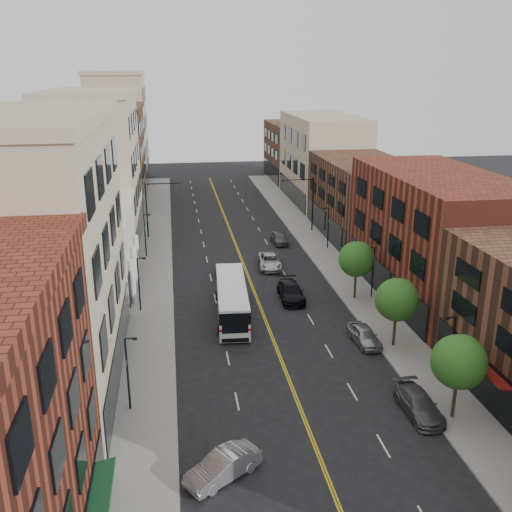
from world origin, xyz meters
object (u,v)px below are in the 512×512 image
car_angle_b (223,466)px  car_lane_behind (224,271)px  car_parked_far (364,335)px  car_lane_b (270,261)px  city_bus (232,298)px  car_lane_a (291,292)px  car_parked_mid (419,404)px  car_lane_c (279,238)px

car_angle_b → car_lane_behind: size_ratio=1.03×
car_parked_far → car_lane_b: car_lane_b is taller
car_lane_b → city_bus: bearing=-109.3°
car_lane_behind → car_lane_a: 9.01m
car_parked_mid → car_lane_c: car_lane_c is taller
city_bus → car_parked_mid: (10.22, -17.05, -1.04)m
car_angle_b → car_parked_mid: car_angle_b is taller
car_lane_a → car_lane_b: bearing=94.1°
car_angle_b → car_lane_c: size_ratio=1.05×
city_bus → car_parked_mid: city_bus is taller
car_lane_a → car_parked_mid: bearing=-76.5°
car_angle_b → car_parked_mid: 13.64m
car_angle_b → car_lane_a: (8.79, 24.12, 0.05)m
car_lane_c → car_angle_b: bearing=-108.4°
car_lane_a → car_lane_b: size_ratio=1.01×
car_lane_behind → car_lane_b: size_ratio=0.81×
city_bus → car_lane_behind: 9.92m
car_lane_a → car_lane_b: 9.39m
city_bus → car_lane_behind: size_ratio=2.70×
car_lane_a → car_lane_b: car_lane_a is taller
city_bus → car_lane_b: (5.61, 12.32, -0.99)m
car_angle_b → car_parked_far: car_angle_b is taller
car_parked_mid → car_lane_a: bearing=100.8°
city_bus → car_lane_c: size_ratio=2.75×
city_bus → car_angle_b: (-2.78, -21.18, -1.00)m
car_parked_far → car_angle_b: bearing=-136.4°
car_parked_far → car_lane_a: 10.72m
car_parked_mid → car_lane_behind: bearing=109.2°
car_lane_behind → car_lane_a: (5.76, -6.92, 0.07)m
car_lane_behind → car_lane_c: 13.89m
car_lane_a → city_bus: bearing=-152.3°
car_angle_b → car_lane_a: car_lane_a is taller
car_lane_behind → car_lane_a: bearing=128.0°
car_lane_c → car_lane_a: bearing=-100.9°
car_parked_mid → car_parked_far: car_parked_far is taller
city_bus → car_lane_b: bearing=69.1°
city_bus → car_lane_a: city_bus is taller
city_bus → car_parked_mid: size_ratio=2.44×
car_angle_b → car_lane_behind: car_angle_b is taller
car_angle_b → car_lane_c: 43.78m
car_angle_b → car_lane_c: (11.10, 42.35, -0.01)m
car_lane_c → car_lane_b: bearing=-110.8°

